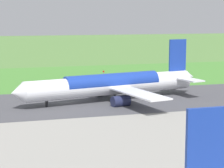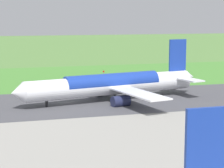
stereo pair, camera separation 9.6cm
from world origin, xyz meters
The scene contains 6 objects.
ground_plane centered at (0.00, 0.00, 0.00)m, with size 800.00×800.00×0.00m, color #547F3D.
runway_asphalt centered at (0.00, 0.00, 0.03)m, with size 600.00×34.67×0.06m, color #47474C.
grass_verge_foreground centered at (0.00, -41.76, 0.02)m, with size 600.00×80.00×0.04m, color #478534.
airliner_main centered at (-12.32, -0.08, 4.35)m, with size 53.80×44.31×15.88m.
no_stopping_sign centered at (-20.57, -40.77, 1.69)m, with size 0.60×0.10×2.87m.
traffic_cone_orange centered at (-13.19, -42.83, 0.28)m, with size 0.40×0.40×0.55m, color orange.
Camera 1 is at (19.67, 109.19, 22.29)m, focal length 69.69 mm.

